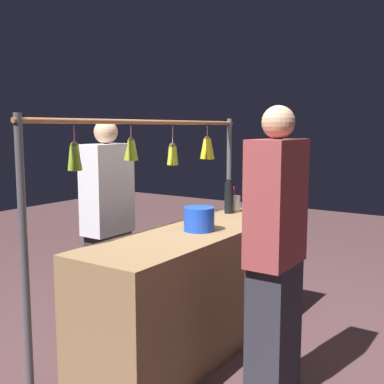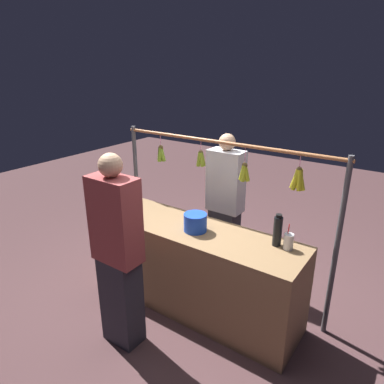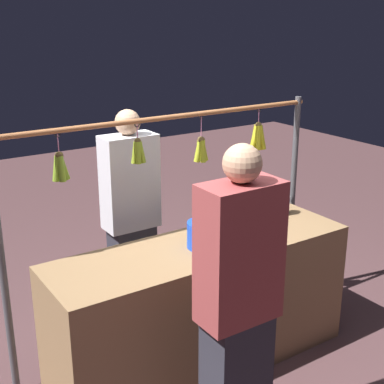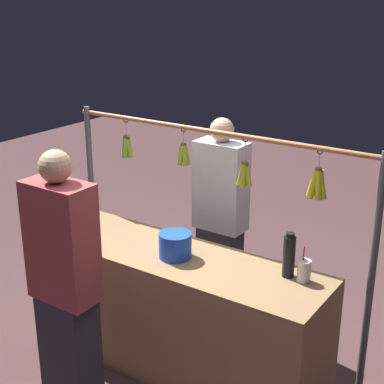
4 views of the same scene
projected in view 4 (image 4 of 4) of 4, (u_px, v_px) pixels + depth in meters
ground_plane at (180, 367)px, 3.91m from camera, size 12.00×12.00×0.00m
market_counter at (180, 313)px, 3.77m from camera, size 1.96×0.59×0.84m
display_rack at (216, 197)px, 3.81m from camera, size 2.27×0.11×1.61m
water_bottle at (289, 256)px, 3.33m from camera, size 0.07×0.07×0.27m
blue_bucket at (175, 245)px, 3.58m from camera, size 0.21×0.21×0.16m
drink_cup at (304, 271)px, 3.29m from camera, size 0.08×0.08×0.21m
vendor_person at (220, 224)px, 4.26m from camera, size 0.38×0.20×1.58m
customer_person at (66, 292)px, 3.24m from camera, size 0.39×0.21×1.65m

